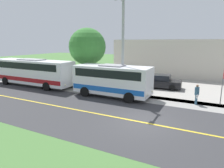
{
  "coord_description": "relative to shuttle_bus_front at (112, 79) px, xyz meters",
  "views": [
    {
      "loc": [
        11.08,
        3.54,
        4.93
      ],
      "look_at": [
        -3.5,
        -3.87,
        1.4
      ],
      "focal_mm": 31.47,
      "sensor_mm": 36.0,
      "label": 1
    }
  ],
  "objects": [
    {
      "name": "ground_plane",
      "position": [
        4.56,
        4.39,
        -1.6
      ],
      "size": [
        120.0,
        120.0,
        0.0
      ],
      "primitive_type": "plane",
      "color": "#477238"
    },
    {
      "name": "road_surface",
      "position": [
        4.56,
        4.39,
        -1.6
      ],
      "size": [
        8.0,
        100.0,
        0.01
      ],
      "primitive_type": "cube",
      "color": "#333335",
      "rests_on": "ground"
    },
    {
      "name": "sidewalk",
      "position": [
        -0.64,
        4.39,
        -1.6
      ],
      "size": [
        2.4,
        100.0,
        0.01
      ],
      "primitive_type": "cube",
      "color": "gray",
      "rests_on": "ground"
    },
    {
      "name": "parking_lot_surface",
      "position": [
        -7.84,
        7.39,
        -1.6
      ],
      "size": [
        14.0,
        36.0,
        0.01
      ],
      "primitive_type": "cube",
      "color": "#9E9991",
      "rests_on": "ground"
    },
    {
      "name": "road_centre_line",
      "position": [
        4.56,
        4.39,
        -1.59
      ],
      "size": [
        0.16,
        100.0,
        0.0
      ],
      "primitive_type": "cube",
      "color": "gold",
      "rests_on": "ground"
    },
    {
      "name": "shuttle_bus_front",
      "position": [
        0.0,
        0.0,
        0.0
      ],
      "size": [
        2.78,
        7.15,
        2.92
      ],
      "color": "white",
      "rests_on": "ground"
    },
    {
      "name": "transit_bus_rear",
      "position": [
        0.07,
        -10.14,
        0.07
      ],
      "size": [
        2.64,
        10.52,
        3.04
      ],
      "color": "white",
      "rests_on": "ground"
    },
    {
      "name": "pedestrian_with_bags",
      "position": [
        -0.89,
        7.11,
        -0.74
      ],
      "size": [
        0.72,
        0.34,
        1.62
      ],
      "color": "#335972",
      "rests_on": "ground"
    },
    {
      "name": "stop_sign",
      "position": [
        -1.54,
        8.85,
        0.36
      ],
      "size": [
        0.76,
        0.07,
        2.88
      ],
      "color": "slate",
      "rests_on": "ground"
    },
    {
      "name": "street_light_pole",
      "position": [
        -0.32,
        0.83,
        3.03
      ],
      "size": [
        1.97,
        0.24,
        8.45
      ],
      "color": "#9E9EA3",
      "rests_on": "ground"
    },
    {
      "name": "parked_car_near",
      "position": [
        -5.33,
        3.1,
        -0.92
      ],
      "size": [
        2.25,
        4.52,
        1.45
      ],
      "color": "black",
      "rests_on": "ground"
    },
    {
      "name": "tree_curbside",
      "position": [
        -2.84,
        -4.54,
        2.78
      ],
      "size": [
        4.09,
        4.09,
        6.44
      ],
      "color": "#4C3826",
      "rests_on": "ground"
    },
    {
      "name": "commercial_building",
      "position": [
        -16.84,
        3.29,
        1.02
      ],
      "size": [
        10.0,
        18.07,
        5.24
      ],
      "primitive_type": "cube",
      "color": "beige",
      "rests_on": "ground"
    }
  ]
}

